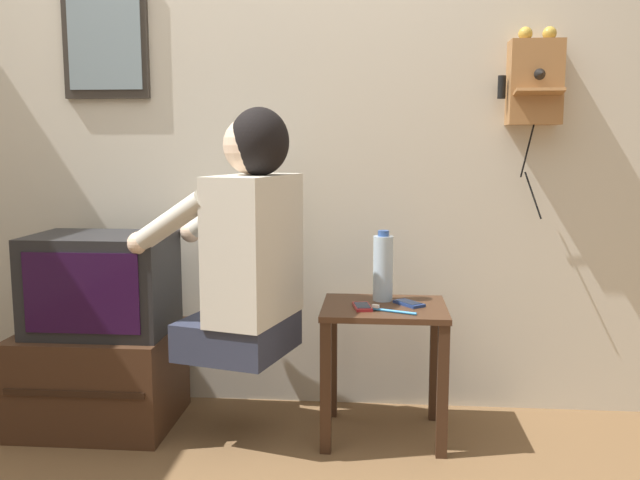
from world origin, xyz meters
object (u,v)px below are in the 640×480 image
wall_phone_antique (535,81)px  water_bottle (383,268)px  cell_phone_held (362,307)px  cell_phone_spare (409,303)px  person (248,242)px  television (102,283)px  framed_picture (105,36)px  toothbrush (391,310)px

wall_phone_antique → water_bottle: bearing=-163.3°
cell_phone_held → cell_phone_spare: 0.19m
person → water_bottle: person is taller
television → wall_phone_antique: (1.69, 0.26, 0.79)m
person → television: bearing=97.9°
framed_picture → cell_phone_held: 1.56m
cell_phone_spare → toothbrush: toothbrush is taller
wall_phone_antique → water_bottle: wall_phone_antique is taller
cell_phone_held → framed_picture: bearing=152.0°
television → framed_picture: size_ratio=1.04×
wall_phone_antique → cell_phone_held: wall_phone_antique is taller
person → framed_picture: bearing=75.7°
television → toothbrush: bearing=-5.4°
television → cell_phone_spare: size_ratio=3.95×
person → framed_picture: (-0.67, 0.39, 0.81)m
wall_phone_antique → cell_phone_held: 1.12m
wall_phone_antique → cell_phone_spare: size_ratio=5.57×
water_bottle → cell_phone_held: bearing=-119.0°
person → toothbrush: person is taller
cell_phone_held → toothbrush: toothbrush is taller
person → cell_phone_held: bearing=-70.0°
wall_phone_antique → person: bearing=-162.5°
cell_phone_held → wall_phone_antique: bearing=15.4°
framed_picture → wall_phone_antique: bearing=-1.4°
framed_picture → toothbrush: framed_picture is taller
wall_phone_antique → television: bearing=-171.2°
television → wall_phone_antique: 1.88m
cell_phone_spare → water_bottle: size_ratio=0.49×
framed_picture → cell_phone_held: bearing=-18.1°
framed_picture → cell_phone_held: framed_picture is taller
person → wall_phone_antique: size_ratio=1.22×
framed_picture → water_bottle: bearing=-10.7°
person → toothbrush: (0.53, -0.02, -0.24)m
wall_phone_antique → cell_phone_spare: bearing=-153.3°
wall_phone_antique → cell_phone_spare: (-0.49, -0.24, -0.85)m
water_bottle → toothbrush: water_bottle is taller
wall_phone_antique → framed_picture: (-1.75, 0.04, 0.20)m
cell_phone_spare → toothbrush: bearing=-157.4°
person → cell_phone_held: (0.43, 0.03, -0.24)m
wall_phone_antique → framed_picture: size_ratio=1.46×
framed_picture → toothbrush: size_ratio=3.16×
television → toothbrush: television is taller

